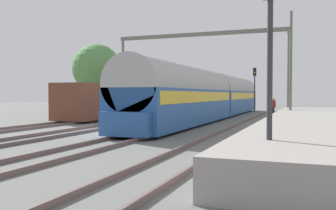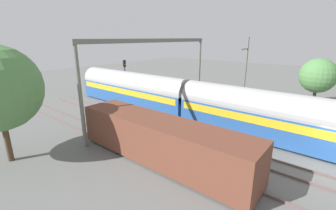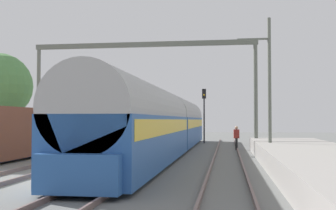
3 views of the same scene
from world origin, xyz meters
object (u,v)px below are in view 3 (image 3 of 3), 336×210
railway_signal_far (204,108)px  catenary_gantry (143,69)px  person_crossing (236,136)px  freight_car (26,132)px  passenger_train (165,123)px

railway_signal_far → catenary_gantry: (-3.93, -9.17, 2.67)m
person_crossing → railway_signal_far: railway_signal_far is taller
person_crossing → railway_signal_far: size_ratio=0.34×
freight_car → person_crossing: freight_car is taller
passenger_train → person_crossing: passenger_train is taller
railway_signal_far → catenary_gantry: size_ratio=0.31×
freight_car → railway_signal_far: 18.11m
catenary_gantry → person_crossing: bearing=7.9°
freight_car → catenary_gantry: 9.50m
catenary_gantry → passenger_train: bearing=-51.8°
railway_signal_far → freight_car: bearing=-123.6°
passenger_train → freight_car: bearing=-157.9°
railway_signal_far → passenger_train: bearing=-99.3°
freight_car → catenary_gantry: (6.04, 5.84, 4.43)m
passenger_train → catenary_gantry: 5.11m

